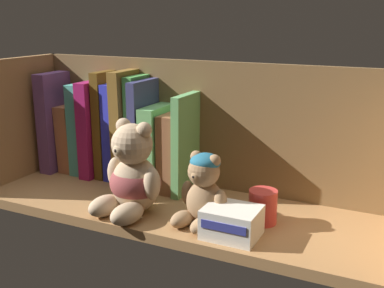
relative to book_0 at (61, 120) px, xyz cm
name	(u,v)px	position (x,y,z in cm)	size (l,w,h in cm)	color
shelf_board	(177,211)	(36.44, -10.02, -12.54)	(79.04, 25.07, 2.00)	#9E7042
shelf_back_panel	(205,130)	(36.44, 3.12, 0.88)	(81.44, 1.20, 28.85)	brown
shelf_side_panel_left	(16,124)	(-3.88, -10.02, 0.88)	(1.60, 27.47, 28.85)	#9E7042
book_0	(61,120)	(0.00, 0.00, 0.00)	(3.16, 13.21, 23.08)	#69427B
book_1	(74,137)	(3.67, 0.00, -3.74)	(3.54, 9.08, 15.61)	#A6633E
book_2	(86,128)	(7.40, 0.00, -1.08)	(3.27, 9.82, 20.92)	teal
book_3	(98,128)	(10.84, 0.00, -0.68)	(2.95, 12.04, 21.72)	#9A1957
book_4	(108,124)	(13.71, 0.00, 0.43)	(2.15, 9.30, 23.93)	brown
book_5	(119,131)	(16.62, 0.00, -0.77)	(3.03, 9.30, 21.53)	#2930CF
book_6	(130,126)	(19.70, 0.00, 0.72)	(2.49, 12.43, 24.51)	brown
book_7	(141,129)	(22.36, 0.00, 0.22)	(2.18, 10.03, 23.52)	#4AA149
book_8	(150,132)	(24.72, 0.00, -0.11)	(1.90, 14.98, 22.85)	navy
book_9	(163,145)	(27.75, 0.00, -2.70)	(3.52, 14.74, 17.68)	#68AF66
book_10	(178,150)	(31.62, 0.00, -3.34)	(3.57, 13.31, 16.40)	brown
book_11	(191,142)	(34.57, 0.00, -1.22)	(1.69, 14.83, 20.65)	#66AD64
teddy_bear_larger	(133,177)	(30.35, -15.99, -4.63)	(13.33, 14.11, 17.58)	tan
teddy_bear_smaller	(203,191)	(44.25, -15.11, -5.36)	(9.79, 10.14, 13.03)	#93704C
pillar_candle	(263,207)	(53.60, -10.11, -8.49)	(5.08, 5.08, 6.10)	#C63833
small_product_box	(232,222)	(50.64, -17.50, -8.98)	(9.08, 7.67, 5.11)	silver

